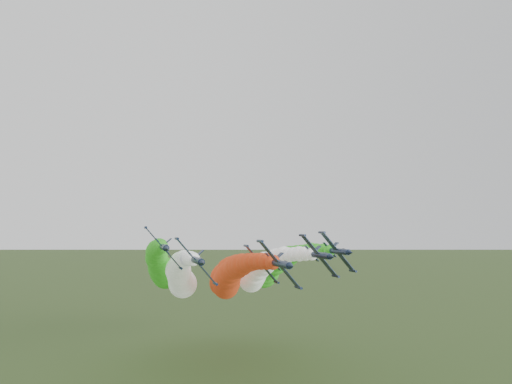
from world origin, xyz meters
TOP-DOWN VIEW (x-y plane):
  - jet_lead at (14.21, 52.43)m, footprint 17.45×95.54m
  - jet_inner_left at (0.60, 60.25)m, footprint 17.89×95.98m
  - jet_inner_right at (25.94, 62.64)m, footprint 17.55×95.64m
  - jet_outer_left at (-4.24, 72.04)m, footprint 17.91×96.00m
  - jet_outer_right at (32.06, 66.43)m, footprint 17.24×95.33m
  - jet_trail at (18.26, 77.88)m, footprint 17.90×95.99m

SIDE VIEW (x-z plane):
  - jet_trail at x=18.26m, z-range 15.69..38.55m
  - jet_lead at x=14.21m, z-range 17.92..40.33m
  - jet_inner_left at x=0.60m, z-range 17.84..40.70m
  - jet_inner_right at x=25.94m, z-range 18.50..41.01m
  - jet_outer_right at x=32.06m, z-range 19.36..41.56m
  - jet_outer_left at x=-4.24m, z-range 19.87..42.74m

